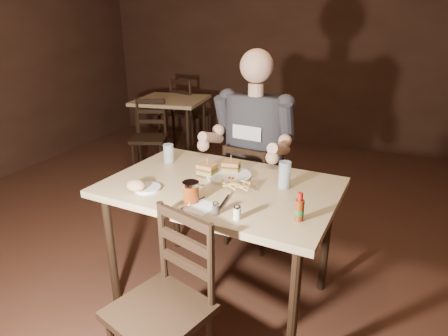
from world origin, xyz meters
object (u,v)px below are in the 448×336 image
(bg_chair_near, at_px, (149,138))
(side_plate, at_px, (147,189))
(bg_table, at_px, (171,106))
(chair_far, at_px, (253,194))
(dinner_plate, at_px, (229,176))
(hot_sauce, at_px, (300,207))
(main_table, at_px, (221,196))
(bg_chair_far, at_px, (191,113))
(diner, at_px, (252,127))
(glass_right, at_px, (284,175))
(glass_left, at_px, (169,154))
(chair_near, at_px, (159,311))
(syrup_dispenser, at_px, (191,192))

(bg_chair_near, distance_m, side_plate, 2.27)
(bg_table, relative_size, chair_far, 1.08)
(dinner_plate, height_order, hot_sauce, hot_sauce)
(main_table, distance_m, dinner_plate, 0.14)
(main_table, height_order, bg_chair_far, bg_chair_far)
(main_table, distance_m, diner, 0.68)
(hot_sauce, bearing_deg, diner, 119.68)
(bg_chair_near, height_order, side_plate, bg_chair_near)
(bg_chair_near, bearing_deg, chair_far, -52.15)
(bg_chair_far, xyz_separation_m, bg_chair_near, (0.00, -1.10, -0.06))
(main_table, bearing_deg, hot_sauce, -27.88)
(diner, height_order, glass_right, diner)
(dinner_plate, bearing_deg, main_table, -93.25)
(glass_right, bearing_deg, bg_chair_far, 125.04)
(glass_left, distance_m, glass_right, 0.81)
(chair_far, height_order, chair_near, chair_near)
(side_plate, bearing_deg, glass_right, 23.33)
(main_table, xyz_separation_m, bg_chair_near, (-1.55, 1.68, -0.28))
(bg_table, bearing_deg, chair_far, -45.13)
(bg_chair_near, bearing_deg, hot_sauce, -62.78)
(bg_table, distance_m, side_plate, 2.73)
(bg_chair_far, bearing_deg, bg_chair_near, 107.26)
(bg_chair_far, xyz_separation_m, hot_sauce, (2.04, -3.04, 0.36))
(bg_chair_near, height_order, glass_right, glass_right)
(glass_left, bearing_deg, glass_right, -9.11)
(chair_far, xyz_separation_m, diner, (-0.01, -0.05, 0.54))
(bg_table, bearing_deg, syrup_dispenser, -59.21)
(bg_chair_near, bearing_deg, dinner_plate, -64.56)
(bg_chair_near, bearing_deg, diner, -53.68)
(main_table, height_order, dinner_plate, dinner_plate)
(main_table, distance_m, glass_left, 0.52)
(syrup_dispenser, bearing_deg, glass_right, 46.58)
(diner, bearing_deg, chair_far, 90.00)
(main_table, height_order, side_plate, side_plate)
(bg_chair_near, relative_size, hot_sauce, 5.99)
(main_table, xyz_separation_m, chair_far, (-0.00, 0.68, -0.28))
(bg_chair_near, height_order, dinner_plate, bg_chair_near)
(side_plate, bearing_deg, hot_sauce, -2.83)
(bg_chair_near, distance_m, hot_sauce, 2.85)
(main_table, xyz_separation_m, bg_chair_far, (-1.55, 2.78, -0.22))
(bg_chair_far, height_order, syrup_dispenser, bg_chair_far)
(chair_far, distance_m, side_plate, 1.03)
(bg_table, bearing_deg, bg_chair_near, -90.00)
(bg_chair_near, xyz_separation_m, hot_sauce, (2.04, -1.94, 0.42))
(main_table, bearing_deg, bg_table, 124.74)
(side_plate, bearing_deg, bg_table, 116.04)
(main_table, distance_m, syrup_dispenser, 0.30)
(chair_near, distance_m, diner, 1.42)
(hot_sauce, bearing_deg, side_plate, 177.17)
(chair_near, relative_size, dinner_plate, 3.24)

